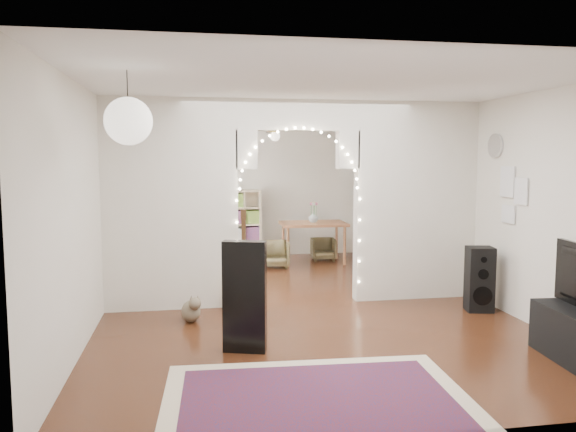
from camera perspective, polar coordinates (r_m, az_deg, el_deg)
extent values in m
plane|color=black|center=(7.67, 0.96, -8.75)|extent=(7.50, 7.50, 0.00)
cube|color=white|center=(7.46, 1.00, 11.74)|extent=(5.00, 7.50, 0.02)
cube|color=silver|center=(11.14, -2.65, 2.87)|extent=(5.00, 0.02, 2.70)
cube|color=silver|center=(3.85, 11.54, -3.08)|extent=(5.00, 0.02, 2.70)
cube|color=silver|center=(7.40, -18.41, 1.01)|extent=(0.02, 7.50, 2.70)
cube|color=silver|center=(8.29, 18.22, 1.52)|extent=(0.02, 7.50, 2.70)
cube|color=silver|center=(7.32, -11.81, 1.14)|extent=(1.70, 0.20, 2.70)
cube|color=silver|center=(7.92, 12.78, 1.48)|extent=(1.70, 0.20, 2.70)
cube|color=silver|center=(7.44, 1.00, 10.21)|extent=(1.60, 0.20, 0.40)
cube|color=white|center=(9.17, -16.60, 2.90)|extent=(0.04, 1.20, 1.40)
cylinder|color=white|center=(7.73, 20.37, 6.71)|extent=(0.03, 0.31, 0.31)
sphere|color=white|center=(4.93, -15.92, 9.25)|extent=(0.40, 0.40, 0.40)
cube|color=maroon|center=(4.71, 3.13, -18.35)|extent=(2.57, 1.98, 0.02)
cube|color=black|center=(5.68, -4.42, -8.18)|extent=(0.45, 0.26, 1.13)
ellipsoid|color=tan|center=(7.23, -4.50, -5.94)|extent=(0.46, 0.26, 0.53)
cube|color=#321B0D|center=(7.15, -4.53, -2.50)|extent=(0.06, 0.04, 0.60)
cube|color=#321B0D|center=(7.11, -4.55, 0.12)|extent=(0.07, 0.05, 0.13)
ellipsoid|color=brown|center=(6.88, -9.82, -9.50)|extent=(0.32, 0.40, 0.25)
sphere|color=brown|center=(6.71, -9.45, -8.77)|extent=(0.18, 0.18, 0.15)
cone|color=brown|center=(6.69, -9.78, -8.17)|extent=(0.05, 0.05, 0.05)
cone|color=brown|center=(6.69, -9.14, -8.16)|extent=(0.05, 0.05, 0.05)
cylinder|color=brown|center=(7.07, -10.29, -9.77)|extent=(0.11, 0.23, 0.08)
cube|color=black|center=(7.57, 18.88, -6.08)|extent=(0.37, 0.33, 0.82)
cylinder|color=black|center=(7.47, 19.17, -7.68)|extent=(0.24, 0.06, 0.24)
cylinder|color=black|center=(7.42, 19.24, -5.61)|extent=(0.13, 0.04, 0.13)
cylinder|color=black|center=(7.38, 19.29, -4.22)|extent=(0.08, 0.03, 0.07)
cube|color=black|center=(6.11, 27.24, -10.84)|extent=(0.48, 1.03, 0.50)
cube|color=beige|center=(10.89, -6.15, -0.86)|extent=(1.33, 0.66, 1.33)
cube|color=brown|center=(10.40, 2.58, -0.78)|extent=(1.22, 0.83, 0.05)
cylinder|color=brown|center=(10.05, 0.00, -3.18)|extent=(0.05, 0.05, 0.70)
cylinder|color=brown|center=(10.25, 5.77, -3.03)|extent=(0.05, 0.05, 0.70)
cylinder|color=brown|center=(10.68, -0.50, -2.64)|extent=(0.05, 0.05, 0.70)
cylinder|color=brown|center=(10.87, 4.95, -2.52)|extent=(0.05, 0.05, 0.70)
imported|color=silver|center=(10.38, 2.58, -0.12)|extent=(0.19, 0.19, 0.19)
imported|color=#4A4025|center=(10.03, -1.37, -3.88)|extent=(0.55, 0.56, 0.47)
imported|color=#4A4025|center=(10.73, 3.60, -3.38)|extent=(0.49, 0.50, 0.42)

